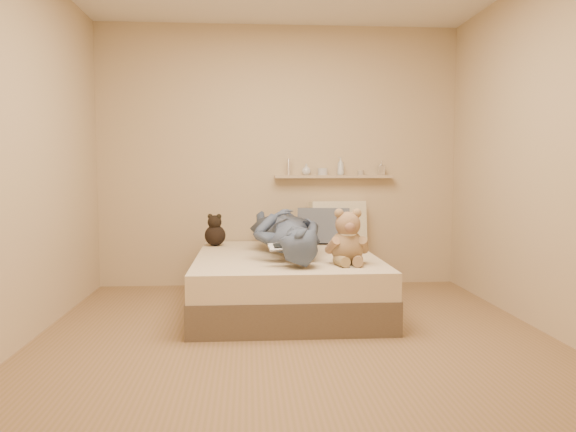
{
  "coord_description": "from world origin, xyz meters",
  "views": [
    {
      "loc": [
        -0.32,
        -3.76,
        1.15
      ],
      "look_at": [
        0.0,
        0.65,
        0.8
      ],
      "focal_mm": 35.0,
      "sensor_mm": 36.0,
      "label": 1
    }
  ],
  "objects": [
    {
      "name": "room",
      "position": [
        0.0,
        0.0,
        1.3
      ],
      "size": [
        3.8,
        3.8,
        3.8
      ],
      "color": "#886446",
      "rests_on": "ground"
    },
    {
      "name": "pillow_cream",
      "position": [
        0.58,
        1.76,
        0.65
      ],
      "size": [
        0.57,
        0.28,
        0.42
      ],
      "primitive_type": "cube",
      "rotation": [
        -0.13,
        0.0,
        0.14
      ],
      "color": "#F3E7C0",
      "rests_on": "bed"
    },
    {
      "name": "person",
      "position": [
        -0.0,
        0.96,
        0.65
      ],
      "size": [
        0.7,
        1.67,
        0.39
      ],
      "primitive_type": "imported",
      "rotation": [
        0.0,
        0.0,
        3.21
      ],
      "color": "#3E4862",
      "rests_on": "bed"
    },
    {
      "name": "pillow_grey",
      "position": [
        0.42,
        1.62,
        0.62
      ],
      "size": [
        0.53,
        0.28,
        0.36
      ],
      "primitive_type": "cube",
      "rotation": [
        -0.21,
        0.0,
        -0.15
      ],
      "color": "slate",
      "rests_on": "bed"
    },
    {
      "name": "bed",
      "position": [
        0.0,
        0.93,
        0.22
      ],
      "size": [
        1.5,
        1.9,
        0.45
      ],
      "color": "brown",
      "rests_on": "floor"
    },
    {
      "name": "wall_shelf",
      "position": [
        0.55,
        1.84,
        1.1
      ],
      "size": [
        1.2,
        0.12,
        0.03
      ],
      "primitive_type": "cube",
      "color": "tan",
      "rests_on": "wall_back"
    },
    {
      "name": "teddy_bear",
      "position": [
        0.44,
        0.41,
        0.63
      ],
      "size": [
        0.35,
        0.33,
        0.43
      ],
      "color": "#957B52",
      "rests_on": "bed"
    },
    {
      "name": "game_console",
      "position": [
        -0.09,
        0.34,
        0.6
      ],
      "size": [
        0.18,
        0.12,
        0.06
      ],
      "color": "#AFB1B6",
      "rests_on": "bed"
    },
    {
      "name": "shelf_bottles",
      "position": [
        0.54,
        1.84,
        1.18
      ],
      "size": [
        0.99,
        0.11,
        0.18
      ],
      "color": "white",
      "rests_on": "wall_shelf"
    },
    {
      "name": "dark_plush",
      "position": [
        -0.63,
        1.53,
        0.58
      ],
      "size": [
        0.2,
        0.2,
        0.3
      ],
      "color": "black",
      "rests_on": "bed"
    }
  ]
}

